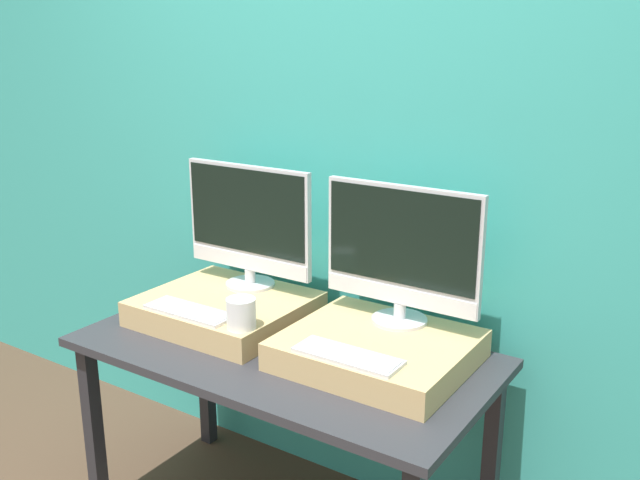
% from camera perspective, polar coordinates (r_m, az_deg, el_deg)
% --- Properties ---
extents(wall_back, '(8.00, 0.04, 2.60)m').
position_cam_1_polar(wall_back, '(2.54, 2.56, 6.95)').
color(wall_back, teal).
rests_on(wall_back, ground_plane).
extents(workbench, '(1.37, 0.71, 0.71)m').
position_cam_1_polar(workbench, '(2.41, -2.94, -10.42)').
color(workbench, '#2D2D33').
rests_on(workbench, ground_plane).
extents(wooden_riser_left, '(0.56, 0.49, 0.09)m').
position_cam_1_polar(wooden_riser_left, '(2.59, -7.59, -5.47)').
color(wooden_riser_left, tan).
rests_on(wooden_riser_left, workbench).
extents(monitor_left, '(0.54, 0.18, 0.45)m').
position_cam_1_polar(monitor_left, '(2.60, -5.76, 1.33)').
color(monitor_left, silver).
rests_on(monitor_left, wooden_riser_left).
extents(keyboard_left, '(0.33, 0.11, 0.01)m').
position_cam_1_polar(keyboard_left, '(2.44, -10.39, -5.61)').
color(keyboard_left, silver).
rests_on(keyboard_left, wooden_riser_left).
extents(mug, '(0.09, 0.09, 0.10)m').
position_cam_1_polar(mug, '(2.29, -6.32, -5.85)').
color(mug, white).
rests_on(mug, wooden_riser_left).
extents(wooden_riser_right, '(0.56, 0.49, 0.09)m').
position_cam_1_polar(wooden_riser_right, '(2.26, 4.62, -8.75)').
color(wooden_riser_right, tan).
rests_on(wooden_riser_right, workbench).
extents(monitor_right, '(0.54, 0.18, 0.45)m').
position_cam_1_polar(monitor_right, '(2.27, 6.54, -0.91)').
color(monitor_right, silver).
rests_on(monitor_right, wooden_riser_right).
extents(keyboard_right, '(0.33, 0.11, 0.01)m').
position_cam_1_polar(keyboard_right, '(2.09, 2.24, -9.22)').
color(keyboard_right, silver).
rests_on(keyboard_right, wooden_riser_right).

